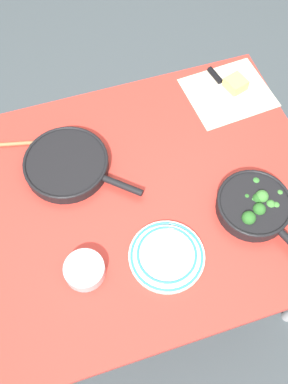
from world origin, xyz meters
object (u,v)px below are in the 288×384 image
at_px(cheese_block, 235,84).
at_px(dinner_plate_stack, 167,255).
at_px(skillet_eggs, 67,164).
at_px(skillet_broccoli, 255,206).
at_px(grater_knife, 222,85).
at_px(prep_bowl_steel, 85,270).
at_px(wooden_spoon, 31,143).

distance_m(cheese_block, dinner_plate_stack, 0.77).
distance_m(skillet_eggs, cheese_block, 0.74).
bearing_deg(skillet_broccoli, grater_knife, 149.64).
bearing_deg(prep_bowl_steel, grater_knife, 39.44).
relative_size(grater_knife, dinner_plate_stack, 1.09).
relative_size(skillet_broccoli, skillet_eggs, 0.94).
height_order(dinner_plate_stack, prep_bowl_steel, prep_bowl_steel).
distance_m(dinner_plate_stack, prep_bowl_steel, 0.26).
height_order(cheese_block, dinner_plate_stack, cheese_block).
xyz_separation_m(skillet_eggs, prep_bowl_steel, (-0.04, -0.40, -0.00)).
bearing_deg(skillet_broccoli, prep_bowl_steel, -104.65).
bearing_deg(grater_knife, cheese_block, 48.26).
distance_m(skillet_broccoli, wooden_spoon, 0.84).
height_order(wooden_spoon, dinner_plate_stack, dinner_plate_stack).
bearing_deg(skillet_broccoli, cheese_block, 144.57).
xyz_separation_m(skillet_broccoli, wooden_spoon, (-0.67, 0.50, -0.02)).
bearing_deg(wooden_spoon, skillet_broccoli, -23.59).
bearing_deg(grater_knife, wooden_spoon, -97.91).
height_order(skillet_broccoli, wooden_spoon, skillet_broccoli).
height_order(grater_knife, prep_bowl_steel, prep_bowl_steel).
height_order(skillet_broccoli, cheese_block, skillet_broccoli).
distance_m(grater_knife, cheese_block, 0.05).
bearing_deg(dinner_plate_stack, prep_bowl_steel, 173.53).
xyz_separation_m(skillet_eggs, dinner_plate_stack, (0.23, -0.43, -0.01)).
xyz_separation_m(wooden_spoon, prep_bowl_steel, (0.07, -0.54, 0.01)).
xyz_separation_m(cheese_block, prep_bowl_steel, (-0.76, -0.56, -0.00)).
bearing_deg(prep_bowl_steel, wooden_spoon, 97.60).
relative_size(skillet_broccoli, cheese_block, 3.83).
xyz_separation_m(wooden_spoon, dinner_plate_stack, (0.33, -0.57, 0.01)).
xyz_separation_m(grater_knife, dinner_plate_stack, (-0.45, -0.62, 0.00)).
distance_m(skillet_broccoli, prep_bowl_steel, 0.60).
bearing_deg(cheese_block, grater_knife, 149.48).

